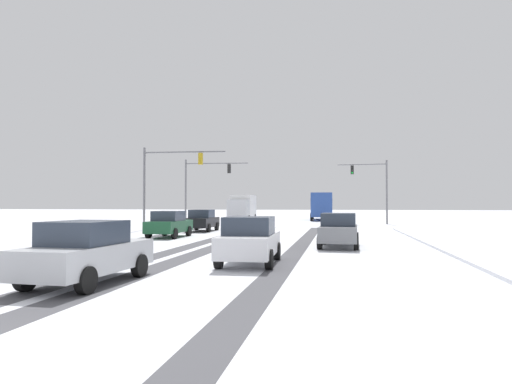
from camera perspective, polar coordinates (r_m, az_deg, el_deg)
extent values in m
cube|color=#4C4C51|center=(22.58, -4.62, -6.70)|extent=(0.95, 35.44, 0.01)
cube|color=#4C4C51|center=(24.65, -17.62, -6.20)|extent=(0.77, 35.44, 0.01)
cube|color=#4C4C51|center=(22.96, -7.87, -6.61)|extent=(0.89, 35.44, 0.01)
cube|color=#4C4C51|center=(21.92, 5.40, -6.86)|extent=(0.82, 35.44, 0.01)
cube|color=white|center=(21.21, 27.65, -6.73)|extent=(4.00, 35.44, 0.12)
cylinder|color=slate|center=(46.37, -8.76, 0.01)|extent=(0.18, 0.18, 6.50)
cylinder|color=slate|center=(45.80, -4.93, 3.59)|extent=(6.31, 0.53, 0.12)
cube|color=black|center=(45.53, -3.37, 2.92)|extent=(0.33, 0.26, 0.90)
sphere|color=black|center=(45.71, -3.33, 3.28)|extent=(0.20, 0.20, 0.20)
sphere|color=black|center=(45.69, -3.33, 2.91)|extent=(0.20, 0.20, 0.20)
sphere|color=green|center=(45.66, -3.33, 2.53)|extent=(0.20, 0.20, 0.20)
cylinder|color=slate|center=(37.05, -13.77, 0.40)|extent=(0.18, 0.18, 6.50)
cylinder|color=slate|center=(36.17, -8.92, 4.95)|extent=(6.52, 0.35, 0.12)
cube|color=#B79319|center=(35.75, -6.93, 4.13)|extent=(0.33, 0.25, 0.90)
sphere|color=black|center=(35.94, -6.86, 4.59)|extent=(0.20, 0.20, 0.20)
sphere|color=black|center=(35.91, -6.86, 4.11)|extent=(0.20, 0.20, 0.20)
sphere|color=green|center=(35.88, -6.86, 3.63)|extent=(0.20, 0.20, 0.20)
cylinder|color=slate|center=(48.13, 16.00, 0.00)|extent=(0.18, 0.18, 6.50)
cylinder|color=slate|center=(48.20, 13.06, 3.37)|extent=(4.89, 0.34, 0.12)
cube|color=black|center=(48.16, 11.90, 2.71)|extent=(0.33, 0.25, 0.90)
sphere|color=black|center=(48.03, 11.90, 3.08)|extent=(0.20, 0.20, 0.20)
sphere|color=black|center=(48.00, 11.90, 2.72)|extent=(0.20, 0.20, 0.20)
sphere|color=green|center=(47.98, 11.90, 2.37)|extent=(0.20, 0.20, 0.20)
cube|color=black|center=(34.64, -6.72, -3.77)|extent=(1.80, 4.14, 0.70)
cube|color=#2D3847|center=(34.48, -6.78, -2.70)|extent=(1.61, 1.94, 0.60)
cylinder|color=black|center=(36.10, -7.42, -4.23)|extent=(0.24, 0.65, 0.64)
cylinder|color=black|center=(35.68, -4.92, -4.27)|extent=(0.24, 0.65, 0.64)
cylinder|color=black|center=(33.67, -8.63, -4.43)|extent=(0.24, 0.65, 0.64)
cylinder|color=black|center=(33.22, -5.96, -4.47)|extent=(0.24, 0.65, 0.64)
cube|color=#194C2D|center=(28.67, -10.75, -4.23)|extent=(1.71, 4.11, 0.70)
cube|color=#2D3847|center=(28.50, -10.85, -2.94)|extent=(1.57, 1.91, 0.60)
cylinder|color=black|center=(30.16, -11.32, -4.76)|extent=(0.22, 0.64, 0.64)
cylinder|color=black|center=(29.61, -8.40, -4.83)|extent=(0.22, 0.64, 0.64)
cylinder|color=black|center=(27.82, -13.26, -5.03)|extent=(0.22, 0.64, 0.64)
cylinder|color=black|center=(27.22, -10.13, -5.12)|extent=(0.22, 0.64, 0.64)
cube|color=slate|center=(22.16, 10.29, -5.06)|extent=(1.87, 4.17, 0.70)
cube|color=#2D3847|center=(21.97, 10.26, -3.39)|extent=(1.64, 1.96, 0.60)
cylinder|color=black|center=(23.49, 8.43, -5.71)|extent=(0.25, 0.65, 0.64)
cylinder|color=black|center=(23.43, 12.40, -5.71)|extent=(0.25, 0.65, 0.64)
cylinder|color=black|center=(20.96, 7.94, -6.23)|extent=(0.25, 0.65, 0.64)
cylinder|color=black|center=(20.90, 12.38, -6.22)|extent=(0.25, 0.65, 0.64)
cube|color=silver|center=(15.78, -0.76, -6.54)|extent=(1.83, 4.15, 0.70)
cube|color=#2D3847|center=(15.59, -0.84, -4.21)|extent=(1.62, 1.95, 0.60)
cylinder|color=black|center=(17.20, -2.77, -7.29)|extent=(0.24, 0.65, 0.64)
cylinder|color=black|center=(16.97, 2.64, -7.37)|extent=(0.24, 0.65, 0.64)
cylinder|color=black|center=(14.73, -4.68, -8.27)|extent=(0.24, 0.65, 0.64)
cylinder|color=black|center=(14.46, 1.64, -8.40)|extent=(0.24, 0.65, 0.64)
cube|color=#B7BABF|center=(12.72, -20.25, -7.67)|extent=(1.93, 4.19, 0.70)
cube|color=#2D3847|center=(12.55, -20.61, -4.78)|extent=(1.67, 1.99, 0.60)
cylinder|color=black|center=(14.26, -20.14, -8.40)|extent=(0.26, 0.65, 0.64)
cylinder|color=black|center=(13.45, -14.32, -8.88)|extent=(0.26, 0.65, 0.64)
cylinder|color=black|center=(12.24, -26.82, -9.50)|extent=(0.26, 0.65, 0.64)
cylinder|color=black|center=(11.28, -20.43, -10.27)|extent=(0.26, 0.65, 0.64)
cube|color=#284793|center=(59.16, 8.15, -1.59)|extent=(2.88, 11.08, 2.90)
cube|color=#283342|center=(59.16, 8.15, -1.25)|extent=(2.89, 10.20, 0.90)
cylinder|color=black|center=(55.35, 9.39, -3.09)|extent=(0.33, 0.97, 0.96)
cylinder|color=black|center=(55.34, 6.93, -3.10)|extent=(0.33, 0.97, 0.96)
cylinder|color=black|center=(62.49, 9.25, -2.91)|extent=(0.33, 0.97, 0.96)
cylinder|color=black|center=(62.49, 7.07, -2.91)|extent=(0.33, 0.97, 0.96)
cube|color=#B7BABF|center=(48.37, -2.22, -2.18)|extent=(2.20, 2.29, 2.10)
cube|color=silver|center=(52.01, -1.53, -1.85)|extent=(2.43, 5.29, 2.60)
cylinder|color=black|center=(48.66, -0.96, -3.41)|extent=(0.32, 0.85, 0.84)
cylinder|color=black|center=(49.00, -3.30, -3.39)|extent=(0.32, 0.85, 0.84)
cylinder|color=black|center=(53.31, -0.21, -3.24)|extent=(0.32, 0.85, 0.84)
cylinder|color=black|center=(53.61, -2.36, -3.23)|extent=(0.32, 0.85, 0.84)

